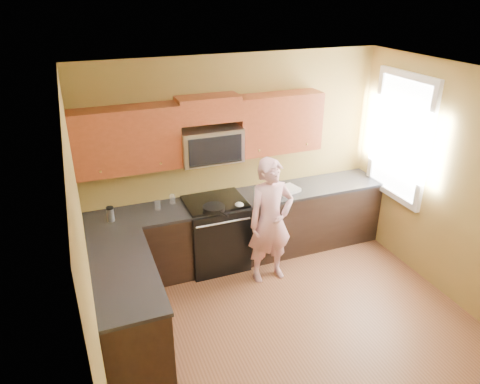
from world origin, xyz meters
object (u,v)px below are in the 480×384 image
microwave (211,160)px  travel_mug (111,221)px  stove (216,233)px  woman (270,221)px  butter_tub (266,200)px  frying_pan (214,210)px

microwave → travel_mug: 1.40m
stove → woman: bearing=-44.0°
microwave → woman: bearing=-50.1°
stove → woman: 0.83m
microwave → travel_mug: bearing=-173.4°
microwave → travel_mug: size_ratio=4.15×
woman → butter_tub: 0.40m
microwave → stove: bearing=-90.0°
woman → travel_mug: size_ratio=8.86×
butter_tub → travel_mug: (-1.94, 0.13, -0.00)m
travel_mug → woman: bearing=-15.3°
stove → travel_mug: travel_mug is taller
woman → frying_pan: 0.71m
frying_pan → travel_mug: (-1.19, 0.23, -0.03)m
stove → butter_tub: bearing=-13.3°
frying_pan → woman: bearing=-39.8°
microwave → frying_pan: microwave is taller
butter_tub → travel_mug: 1.94m
travel_mug → stove: bearing=1.0°
butter_tub → travel_mug: bearing=176.1°
travel_mug → microwave: bearing=6.6°
frying_pan → butter_tub: (0.74, 0.10, -0.03)m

